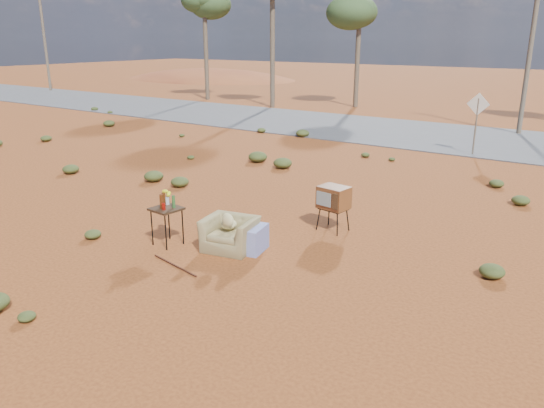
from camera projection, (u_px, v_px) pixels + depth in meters
The scene contains 13 objects.
ground at pixel (227, 254), 10.32m from camera, with size 140.00×140.00×0.00m, color #994C1E.
highway at pixel (455, 138), 22.09m from camera, with size 140.00×7.00×0.04m, color #565659.
dirt_mound at pixel (210, 79), 53.24m from camera, with size 26.00×18.00×2.00m, color #A15627.
armchair at pixel (234, 230), 10.40m from camera, with size 1.25×0.96×0.87m.
tv_unit at pixel (334, 198), 11.34m from camera, with size 0.67×0.57×0.99m.
side_table at pixel (166, 206), 10.58m from camera, with size 0.59×0.59×1.09m.
rusty_bar at pixel (175, 265), 9.74m from camera, with size 0.04×0.04×1.32m, color #491D13.
road_sign at pixel (477, 113), 18.48m from camera, with size 0.78×0.06×2.19m.
eucalyptus_far_left at pixel (204, 6), 33.97m from camera, with size 3.20×3.20×7.10m.
eucalyptus_near_left at pixel (360, 11), 30.28m from camera, with size 3.20×3.20×6.60m.
utility_pole_west at pixel (44, 35), 40.12m from camera, with size 1.40×0.20×8.00m.
utility_pole_center at pixel (532, 34), 21.73m from camera, with size 1.40×0.20×8.00m.
scrub_patch at pixel (307, 189), 14.18m from camera, with size 17.49×8.07×0.33m.
Camera 1 is at (6.14, -7.37, 4.03)m, focal length 35.00 mm.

